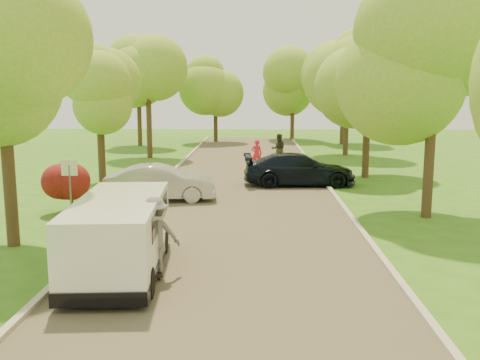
# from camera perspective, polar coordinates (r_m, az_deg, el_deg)

# --- Properties ---
(ground) EXTENTS (100.00, 100.00, 0.00)m
(ground) POSITION_cam_1_polar(r_m,az_deg,el_deg) (14.75, -0.85, -8.32)
(ground) COLOR #386317
(ground) RESTS_ON ground
(road) EXTENTS (8.00, 60.00, 0.01)m
(road) POSITION_cam_1_polar(r_m,az_deg,el_deg) (22.50, 0.06, -2.07)
(road) COLOR #4C4438
(road) RESTS_ON ground
(curb_left) EXTENTS (0.18, 60.00, 0.12)m
(curb_left) POSITION_cam_1_polar(r_m,az_deg,el_deg) (22.96, -10.10, -1.85)
(curb_left) COLOR #B2AD9E
(curb_left) RESTS_ON ground
(curb_right) EXTENTS (0.18, 60.00, 0.12)m
(curb_right) POSITION_cam_1_polar(r_m,az_deg,el_deg) (22.73, 10.33, -1.97)
(curb_right) COLOR #B2AD9E
(curb_right) RESTS_ON ground
(street_sign) EXTENTS (0.55, 0.06, 2.17)m
(street_sign) POSITION_cam_1_polar(r_m,az_deg,el_deg) (19.37, -17.71, 0.28)
(street_sign) COLOR #59595E
(street_sign) RESTS_ON ground
(red_shrub) EXTENTS (1.70, 1.70, 1.95)m
(red_shrub) POSITION_cam_1_polar(r_m,az_deg,el_deg) (21.01, -17.59, -0.31)
(red_shrub) COLOR #382619
(red_shrub) RESTS_ON ground
(tree_l_mida) EXTENTS (4.71, 4.60, 7.39)m
(tree_l_mida) POSITION_cam_1_polar(r_m,az_deg,el_deg) (16.57, -23.48, 11.01)
(tree_l_mida) COLOR #382619
(tree_l_mida) RESTS_ON ground
(tree_l_midb) EXTENTS (4.30, 4.20, 6.62)m
(tree_l_midb) POSITION_cam_1_polar(r_m,az_deg,el_deg) (27.08, -14.45, 9.34)
(tree_l_midb) COLOR #382619
(tree_l_midb) RESTS_ON ground
(tree_l_far) EXTENTS (4.92, 4.80, 7.79)m
(tree_l_far) POSITION_cam_1_polar(r_m,az_deg,el_deg) (36.72, -9.48, 10.84)
(tree_l_far) COLOR #382619
(tree_l_far) RESTS_ON ground
(tree_r_mida) EXTENTS (5.13, 5.00, 7.95)m
(tree_r_mida) POSITION_cam_1_polar(r_m,az_deg,el_deg) (20.10, 20.70, 11.81)
(tree_r_mida) COLOR #382619
(tree_r_mida) RESTS_ON ground
(tree_r_midb) EXTENTS (4.51, 4.40, 7.01)m
(tree_r_midb) POSITION_cam_1_polar(r_m,az_deg,el_deg) (28.66, 13.93, 9.94)
(tree_r_midb) COLOR #382619
(tree_r_midb) RESTS_ON ground
(tree_r_far) EXTENTS (5.33, 5.20, 8.34)m
(tree_r_far) POSITION_cam_1_polar(r_m,az_deg,el_deg) (38.62, 11.78, 11.24)
(tree_r_far) COLOR #382619
(tree_r_far) RESTS_ON ground
(tree_bg_a) EXTENTS (5.12, 5.00, 7.72)m
(tree_bg_a) POSITION_cam_1_polar(r_m,az_deg,el_deg) (45.04, -10.52, 10.34)
(tree_bg_a) COLOR #382619
(tree_bg_a) RESTS_ON ground
(tree_bg_b) EXTENTS (5.12, 5.00, 7.95)m
(tree_bg_b) POSITION_cam_1_polar(r_m,az_deg,el_deg) (46.66, 11.27, 10.56)
(tree_bg_b) COLOR #382619
(tree_bg_b) RESTS_ON ground
(tree_bg_c) EXTENTS (4.92, 4.80, 7.33)m
(tree_bg_c) POSITION_cam_1_polar(r_m,az_deg,el_deg) (48.16, -2.39, 10.07)
(tree_bg_c) COLOR #382619
(tree_bg_c) RESTS_ON ground
(tree_bg_d) EXTENTS (5.12, 5.00, 7.72)m
(tree_bg_d) POSITION_cam_1_polar(r_m,az_deg,el_deg) (50.17, 5.92, 10.34)
(tree_bg_d) COLOR #382619
(tree_bg_d) RESTS_ON ground
(minivan) EXTENTS (2.36, 5.22, 1.89)m
(minivan) POSITION_cam_1_polar(r_m,az_deg,el_deg) (13.65, -12.69, -5.65)
(minivan) COLOR white
(minivan) RESTS_ON ground
(silver_sedan) EXTENTS (4.67, 2.02, 1.50)m
(silver_sedan) POSITION_cam_1_polar(r_m,az_deg,el_deg) (22.37, -8.44, -0.31)
(silver_sedan) COLOR #ABACB0
(silver_sedan) RESTS_ON ground
(dark_sedan) EXTENTS (5.48, 2.49, 1.56)m
(dark_sedan) POSITION_cam_1_polar(r_m,az_deg,el_deg) (25.91, 6.34, 1.14)
(dark_sedan) COLOR black
(dark_sedan) RESTS_ON ground
(longboard) EXTENTS (0.49, 0.99, 0.11)m
(longboard) POSITION_cam_1_polar(r_m,az_deg,el_deg) (13.53, -8.93, -9.63)
(longboard) COLOR black
(longboard) RESTS_ON ground
(skateboarder) EXTENTS (1.33, 0.96, 1.86)m
(skateboarder) POSITION_cam_1_polar(r_m,az_deg,el_deg) (13.26, -9.04, -5.75)
(skateboarder) COLOR slate
(skateboarder) RESTS_ON longboard
(person_striped) EXTENTS (0.63, 0.42, 1.71)m
(person_striped) POSITION_cam_1_polar(r_m,az_deg,el_deg) (31.30, 1.79, 2.76)
(person_striped) COLOR red
(person_striped) RESTS_ON ground
(person_olive) EXTENTS (0.97, 0.79, 1.89)m
(person_olive) POSITION_cam_1_polar(r_m,az_deg,el_deg) (33.43, 4.12, 3.33)
(person_olive) COLOR #2B2F1C
(person_olive) RESTS_ON ground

